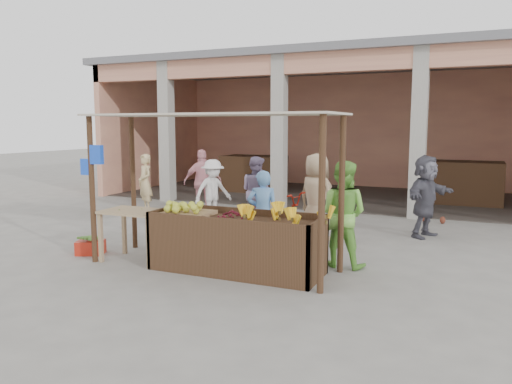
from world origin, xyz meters
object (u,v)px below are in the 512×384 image
at_px(vendor_green, 342,211).
at_px(fruit_stall, 237,246).
at_px(motorcycle, 273,216).
at_px(vendor_blue, 263,210).
at_px(red_crate, 91,247).
at_px(side_table, 135,219).

bearing_deg(vendor_green, fruit_stall, 38.60).
distance_m(fruit_stall, vendor_green, 1.73).
bearing_deg(vendor_green, motorcycle, -28.03).
bearing_deg(fruit_stall, vendor_blue, 90.52).
bearing_deg(vendor_green, red_crate, 18.67).
height_order(fruit_stall, motorcycle, motorcycle).
relative_size(red_crate, vendor_blue, 0.29).
relative_size(fruit_stall, vendor_blue, 1.67).
distance_m(fruit_stall, red_crate, 2.77).
relative_size(vendor_green, motorcycle, 0.89).
bearing_deg(motorcycle, side_table, 152.19).
height_order(vendor_blue, vendor_green, vendor_green).
xyz_separation_m(fruit_stall, vendor_blue, (-0.01, 1.03, 0.38)).
xyz_separation_m(vendor_green, motorcycle, (-1.57, 1.01, -0.36)).
bearing_deg(side_table, vendor_blue, 32.12).
bearing_deg(motorcycle, fruit_stall, -164.83).
relative_size(side_table, red_crate, 2.33).
height_order(vendor_blue, motorcycle, vendor_blue).
bearing_deg(side_table, fruit_stall, 2.81).
distance_m(side_table, vendor_blue, 2.11).
height_order(fruit_stall, side_table, side_table).
distance_m(fruit_stall, side_table, 1.80).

